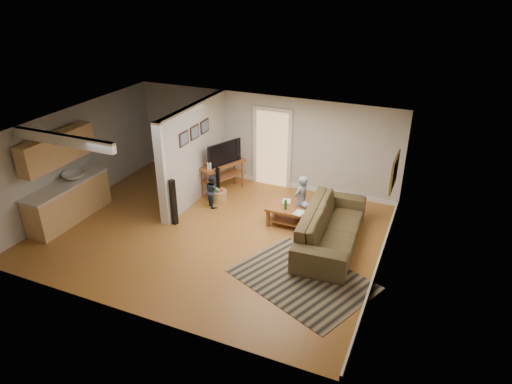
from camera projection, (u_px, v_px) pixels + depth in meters
ground at (213, 232)px, 10.49m from camera, size 7.50×7.50×0.00m
room_shell at (178, 160)px, 10.57m from camera, size 7.54×6.02×2.52m
area_rug at (302, 279)px, 8.91m from camera, size 3.07×2.72×0.01m
sofa at (330, 243)px, 10.07m from camera, size 1.30×2.94×0.84m
coffee_table at (294, 211)px, 10.61m from camera, size 1.20×0.71×0.71m
tv_console at (222, 166)px, 12.04m from camera, size 0.99×1.41×1.14m
speaker_left at (174, 202)px, 10.58m from camera, size 0.14×0.14×1.14m
speaker_right at (218, 184)px, 11.77m from camera, size 0.10×0.10×0.89m
toy_basket at (219, 195)px, 11.83m from camera, size 0.43×0.43×0.38m
child at (300, 222)px, 10.89m from camera, size 0.43×0.52×1.21m
toddler at (213, 206)px, 11.64m from camera, size 0.52×0.51×0.85m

